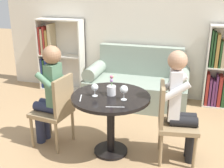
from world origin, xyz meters
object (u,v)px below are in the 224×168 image
object	(u,v)px
bookshelf_left	(56,55)
flower_vase	(112,88)
wine_glass_left	(95,88)
person_right	(181,104)
chair_right	(172,119)
wine_glass_right	(124,90)
chair_left	(56,108)
person_left	(50,92)
couch	(137,85)

from	to	relation	value
bookshelf_left	flower_vase	xyz separation A→B (m)	(1.60, -1.79, 0.16)
bookshelf_left	wine_glass_left	bearing A→B (deg)	-52.68
person_right	bookshelf_left	bearing A→B (deg)	45.40
chair_right	bookshelf_left	bearing A→B (deg)	44.04
bookshelf_left	wine_glass_right	bearing A→B (deg)	-46.93
person_right	wine_glass_left	xyz separation A→B (m)	(-0.93, -0.15, 0.15)
bookshelf_left	person_right	bearing A→B (deg)	-36.10
chair_right	flower_vase	world-z (taller)	flower_vase
bookshelf_left	chair_left	distance (m)	2.05
flower_vase	wine_glass_left	bearing A→B (deg)	-153.37
chair_right	person_left	bearing A→B (deg)	84.30
wine_glass_right	flower_vase	bearing A→B (deg)	149.45
chair_right	wine_glass_left	xyz separation A→B (m)	(-0.85, -0.13, 0.33)
person_left	flower_vase	size ratio (longest dim) A/B	5.45
bookshelf_left	chair_right	world-z (taller)	bookshelf_left
chair_right	flower_vase	distance (m)	0.75
flower_vase	chair_left	bearing A→B (deg)	-176.26
bookshelf_left	wine_glass_right	xyz separation A→B (m)	(1.76, -1.89, 0.19)
flower_vase	person_right	bearing A→B (deg)	5.07
person_left	wine_glass_right	size ratio (longest dim) A/B	7.70
chair_right	person_right	size ratio (longest dim) A/B	0.71
chair_left	wine_glass_right	world-z (taller)	chair_left
person_left	wine_glass_left	world-z (taller)	person_left
chair_left	person_left	world-z (taller)	person_left
bookshelf_left	person_left	size ratio (longest dim) A/B	1.05
wine_glass_left	bookshelf_left	bearing A→B (deg)	127.32
couch	chair_left	world-z (taller)	couch
wine_glass_left	person_left	bearing A→B (deg)	174.26
bookshelf_left	chair_left	world-z (taller)	bookshelf_left
chair_left	person_left	distance (m)	0.20
person_right	chair_left	bearing A→B (deg)	85.95
person_left	chair_left	bearing A→B (deg)	84.64
couch	person_right	distance (m)	1.68
chair_right	person_left	xyz separation A→B (m)	(-1.44, -0.07, 0.18)
person_right	flower_vase	distance (m)	0.78
person_right	flower_vase	bearing A→B (deg)	86.58
wine_glass_right	flower_vase	size ratio (longest dim) A/B	0.71
wine_glass_left	flower_vase	world-z (taller)	flower_vase
wine_glass_left	chair_right	bearing A→B (deg)	8.78
couch	chair_right	size ratio (longest dim) A/B	1.83
couch	person_right	bearing A→B (deg)	-62.20
wine_glass_left	person_right	bearing A→B (deg)	9.29
chair_left	chair_right	size ratio (longest dim) A/B	1.00
bookshelf_left	person_right	xyz separation A→B (m)	(2.36, -1.72, 0.03)
person_left	wine_glass_right	xyz separation A→B (m)	(0.93, -0.07, 0.16)
bookshelf_left	wine_glass_left	world-z (taller)	bookshelf_left
chair_left	person_right	bearing A→B (deg)	102.24
couch	chair_right	world-z (taller)	couch
person_left	bookshelf_left	bearing A→B (deg)	-147.59
couch	chair_right	bearing A→B (deg)	-65.23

